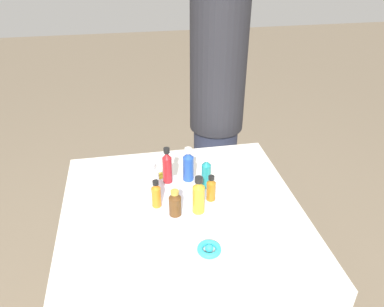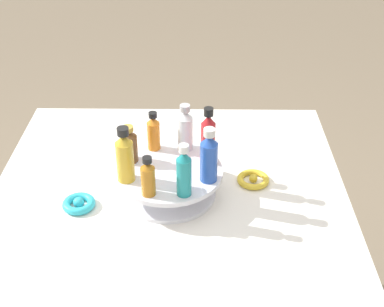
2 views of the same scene
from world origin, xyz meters
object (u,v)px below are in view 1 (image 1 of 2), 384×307
bottle_gold (199,196)px  ribbon_bow_gold (162,178)px  bottle_red (167,167)px  ribbon_bow_teal (209,249)px  bottle_clear (154,179)px  bottle_orange (156,194)px  display_stand (182,203)px  bottle_brown (175,204)px  bottle_amber (211,189)px  bottle_teal (206,173)px  bottle_blue (188,165)px  person_figure (217,102)px

bottle_gold → ribbon_bow_gold: bearing=-73.0°
bottle_red → ribbon_bow_gold: (0.01, -0.12, -0.14)m
bottle_red → ribbon_bow_teal: bearing=107.0°
bottle_clear → bottle_orange: size_ratio=1.20×
display_stand → bottle_brown: bottle_brown is taller
bottle_amber → bottle_orange: bottle_orange is taller
bottle_gold → bottle_brown: bottle_gold is taller
bottle_red → bottle_teal: bearing=158.1°
bottle_gold → bottle_clear: size_ratio=1.12×
display_stand → bottle_blue: (-0.04, -0.10, 0.10)m
bottle_amber → ribbon_bow_teal: (0.04, 0.18, -0.11)m
bottle_clear → ribbon_bow_teal: size_ratio=1.58×
bottle_gold → bottle_blue: bottle_gold is taller
bottle_gold → ribbon_bow_teal: bottle_gold is taller
ribbon_bow_teal → display_stand: bearing=-75.8°
display_stand → bottle_amber: bottle_amber is taller
display_stand → bottle_orange: size_ratio=2.55×
bottle_blue → person_figure: bearing=-113.4°
bottle_teal → bottle_orange: size_ratio=1.25×
ribbon_bow_gold → bottle_teal: bearing=130.9°
bottle_blue → bottle_orange: bottle_blue is taller
ribbon_bow_teal → person_figure: (-0.24, -0.91, 0.13)m
bottle_brown → bottle_clear: bearing=-66.9°
bottle_teal → person_figure: bearing=-106.9°
bottle_teal → bottle_brown: 0.20m
bottle_gold → ribbon_bow_gold: (0.10, -0.32, -0.13)m
bottle_amber → bottle_brown: bearing=23.1°
display_stand → bottle_blue: bearing=-111.9°
display_stand → bottle_clear: size_ratio=2.13×
ribbon_bow_teal → bottle_brown: bearing=-51.6°
bottle_gold → bottle_clear: bottle_gold is taller
bottle_blue → bottle_brown: bottle_blue is taller
bottle_orange → ribbon_bow_gold: (-0.04, -0.26, -0.12)m
bottle_amber → person_figure: (-0.20, -0.73, 0.01)m
display_stand → bottle_red: (0.04, -0.10, 0.10)m
person_figure → bottle_red: bearing=-6.5°
bottle_blue → bottle_clear: size_ratio=1.10×
bottle_amber → bottle_orange: 0.20m
bottle_clear → bottle_red: bearing=-134.4°
display_stand → ribbon_bow_gold: (0.06, -0.22, -0.03)m
bottle_clear → bottle_teal: bearing=-179.4°
display_stand → bottle_orange: bottle_orange is taller
bottle_teal → ribbon_bow_gold: bottle_teal is taller
bottle_red → ribbon_bow_teal: bottle_red is taller
bottle_gold → bottle_orange: size_ratio=1.34×
bottle_blue → ribbon_bow_gold: bearing=-51.6°
person_figure → bottle_teal: bearing=6.3°
display_stand → person_figure: person_figure is taller
bottle_orange → bottle_brown: 0.08m
bottle_teal → bottle_red: bearing=-21.9°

